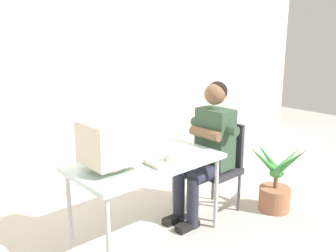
{
  "coord_description": "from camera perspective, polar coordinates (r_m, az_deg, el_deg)",
  "views": [
    {
      "loc": [
        -1.83,
        -2.3,
        1.77
      ],
      "look_at": [
        0.25,
        0.0,
        0.97
      ],
      "focal_mm": 39.95,
      "sensor_mm": 36.0,
      "label": 1
    }
  ],
  "objects": [
    {
      "name": "ground_plane",
      "position": [
        3.43,
        -3.17,
        -16.6
      ],
      "size": [
        12.0,
        12.0,
        0.0
      ],
      "primitive_type": "plane",
      "color": "#B2ADA3"
    },
    {
      "name": "wall_back",
      "position": [
        4.28,
        -12.32,
        10.54
      ],
      "size": [
        8.0,
        0.1,
        3.0
      ],
      "primitive_type": "cube",
      "color": "beige",
      "rests_on": "ground_plane"
    },
    {
      "name": "desk",
      "position": [
        3.14,
        -3.34,
        -6.12
      ],
      "size": [
        1.27,
        0.69,
        0.72
      ],
      "color": "#B7B7BC",
      "rests_on": "ground_plane"
    },
    {
      "name": "crt_monitor",
      "position": [
        2.89,
        -9.0,
        -2.48
      ],
      "size": [
        0.38,
        0.37,
        0.39
      ],
      "color": "beige",
      "rests_on": "desk"
    },
    {
      "name": "keyboard",
      "position": [
        3.1,
        -3.13,
        -5.06
      ],
      "size": [
        0.17,
        0.48,
        0.03
      ],
      "color": "beige",
      "rests_on": "desk"
    },
    {
      "name": "office_chair",
      "position": [
        3.76,
        7.92,
        -5.49
      ],
      "size": [
        0.4,
        0.4,
        0.89
      ],
      "color": "#4C4C51",
      "rests_on": "ground_plane"
    },
    {
      "name": "person_seated",
      "position": [
        3.56,
        6.13,
        -2.95
      ],
      "size": [
        0.68,
        0.54,
        1.31
      ],
      "color": "#334C38",
      "rests_on": "ground_plane"
    },
    {
      "name": "potted_plant",
      "position": [
        3.92,
        16.07,
        -8.65
      ],
      "size": [
        0.7,
        0.65,
        0.73
      ],
      "color": "#9E6647",
      "rests_on": "ground_plane"
    },
    {
      "name": "desk_mug",
      "position": [
        3.0,
        0.38,
        -5.06
      ],
      "size": [
        0.08,
        0.1,
        0.09
      ],
      "color": "white",
      "rests_on": "desk"
    }
  ]
}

